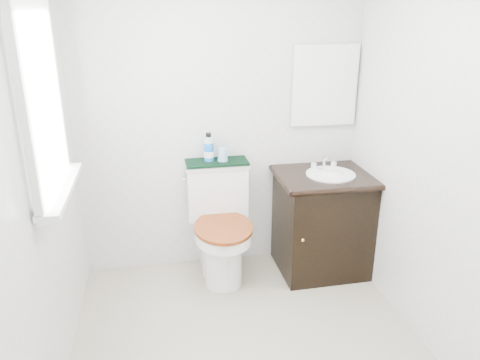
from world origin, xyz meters
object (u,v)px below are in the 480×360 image
object	(u,v)px
trash_bin	(226,266)
cup	(223,154)
toilet	(220,230)
mouthwash_bottle	(209,148)
vanity	(323,220)

from	to	relation	value
trash_bin	cup	size ratio (longest dim) A/B	2.60
toilet	mouthwash_bottle	distance (m)	0.64
toilet	cup	world-z (taller)	cup
toilet	mouthwash_bottle	world-z (taller)	mouthwash_bottle
vanity	cup	bearing A→B (deg)	166.53
mouthwash_bottle	cup	xyz separation A→B (m)	(0.10, -0.02, -0.05)
cup	vanity	bearing A→B (deg)	-13.47
toilet	vanity	distance (m)	0.82
trash_bin	mouthwash_bottle	distance (m)	0.93
vanity	mouthwash_bottle	size ratio (longest dim) A/B	4.23
vanity	cup	distance (m)	0.95
trash_bin	cup	bearing A→B (deg)	85.30
toilet	cup	distance (m)	0.59
mouthwash_bottle	cup	size ratio (longest dim) A/B	2.18
trash_bin	cup	world-z (taller)	cup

